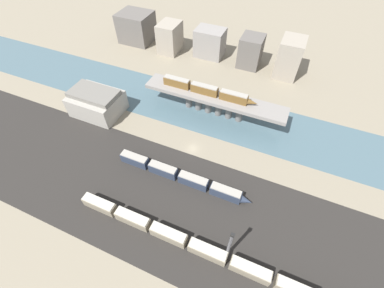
# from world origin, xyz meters

# --- Properties ---
(ground_plane) EXTENTS (400.00, 400.00, 0.00)m
(ground_plane) POSITION_xyz_m (0.00, 0.00, 0.00)
(ground_plane) COLOR gray
(railbed_yard) EXTENTS (280.00, 42.00, 0.01)m
(railbed_yard) POSITION_xyz_m (0.00, -24.00, 0.00)
(railbed_yard) COLOR #282623
(railbed_yard) RESTS_ON ground
(river_water) EXTENTS (320.00, 27.33, 0.01)m
(river_water) POSITION_xyz_m (0.00, 22.00, 0.00)
(river_water) COLOR #47606B
(river_water) RESTS_ON ground
(bridge) EXTENTS (59.32, 9.45, 9.18)m
(bridge) POSITION_xyz_m (0.00, 22.00, 7.07)
(bridge) COLOR gray
(bridge) RESTS_ON ground
(train_on_bridge) EXTENTS (39.86, 2.68, 3.81)m
(train_on_bridge) POSITION_xyz_m (-3.17, 22.00, 11.04)
(train_on_bridge) COLOR brown
(train_on_bridge) RESTS_ON bridge
(train_yard_near) EXTENTS (87.09, 3.04, 4.00)m
(train_yard_near) POSITION_xyz_m (20.22, -34.04, 1.97)
(train_yard_near) COLOR gray
(train_yard_near) RESTS_ON ground
(train_yard_mid) EXTENTS (47.98, 3.01, 3.99)m
(train_yard_mid) POSITION_xyz_m (1.82, -14.48, 1.95)
(train_yard_mid) COLOR #2D384C
(train_yard_mid) RESTS_ON ground
(warehouse_building) EXTENTS (20.10, 15.53, 10.64)m
(warehouse_building) POSITION_xyz_m (-45.44, 3.35, 5.06)
(warehouse_building) COLOR #9E998E
(warehouse_building) RESTS_ON ground
(signal_tower) EXTENTS (1.00, 0.89, 15.24)m
(signal_tower) POSITION_xyz_m (23.97, -32.26, 7.55)
(signal_tower) COLOR #4C4C51
(signal_tower) RESTS_ON ground
(city_block_far_left) EXTENTS (17.88, 15.59, 15.77)m
(city_block_far_left) POSITION_xyz_m (-62.68, 64.21, 7.88)
(city_block_far_left) COLOR #605B56
(city_block_far_left) RESTS_ON ground
(city_block_left) EXTENTS (10.37, 13.10, 15.40)m
(city_block_left) POSITION_xyz_m (-39.80, 61.09, 7.70)
(city_block_left) COLOR gray
(city_block_left) RESTS_ON ground
(city_block_center) EXTENTS (14.96, 11.02, 14.46)m
(city_block_center) POSITION_xyz_m (-18.22, 65.24, 7.23)
(city_block_center) COLOR gray
(city_block_center) RESTS_ON ground
(city_block_right) EXTENTS (10.82, 11.91, 15.31)m
(city_block_right) POSITION_xyz_m (4.12, 64.47, 7.66)
(city_block_right) COLOR #605B56
(city_block_right) RESTS_ON ground
(city_block_far_right) EXTENTS (10.78, 13.79, 18.07)m
(city_block_far_right) POSITION_xyz_m (23.10, 63.71, 9.04)
(city_block_far_right) COLOR gray
(city_block_far_right) RESTS_ON ground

